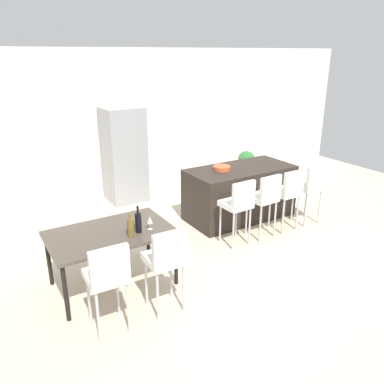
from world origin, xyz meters
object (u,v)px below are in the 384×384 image
dining_chair_far (166,257)px  refrigerator (124,155)px  wine_bottle_end (130,227)px  fruit_bowl (222,168)px  bar_chair_right (288,190)px  wine_bottle_right (138,222)px  kitchen_island (240,193)px  wine_glass_left (150,220)px  dining_table (111,236)px  bar_chair_far (311,185)px  dining_chair_near (107,275)px  bar_chair_middle (265,196)px  potted_plant (246,161)px  bar_chair_left (238,202)px

dining_chair_far → refrigerator: bearing=74.8°
wine_bottle_end → fruit_bowl: 2.48m
bar_chair_right → wine_bottle_end: bearing=-174.4°
bar_chair_right → wine_bottle_right: size_ratio=3.05×
refrigerator → fruit_bowl: 2.09m
kitchen_island → wine_glass_left: size_ratio=10.88×
dining_table → kitchen_island: bearing=17.9°
bar_chair_far → dining_chair_near: bearing=-167.3°
kitchen_island → dining_table: size_ratio=1.27×
bar_chair_middle → wine_glass_left: size_ratio=6.03×
fruit_bowl → potted_plant: bearing=41.6°
kitchen_island → wine_bottle_end: wine_bottle_end is taller
dining_table → wine_bottle_right: wine_bottle_right is taller
wine_glass_left → wine_bottle_right: bearing=-179.2°
wine_glass_left → fruit_bowl: bearing=30.7°
bar_chair_right → dining_chair_far: 2.84m
bar_chair_far → potted_plant: bar_chair_far is taller
bar_chair_right → dining_chair_far: same height
dining_chair_near → bar_chair_middle: bearing=16.9°
kitchen_island → bar_chair_right: bearing=-68.7°
kitchen_island → wine_bottle_right: (-2.40, -1.06, 0.41)m
bar_chair_middle → wine_glass_left: (-2.08, -0.22, 0.17)m
bar_chair_left → wine_bottle_right: bearing=-172.6°
kitchen_island → bar_chair_middle: (-0.17, -0.84, 0.24)m
wine_bottle_right → refrigerator: (1.01, 2.94, 0.05)m
wine_bottle_end → refrigerator: (1.14, 3.00, 0.06)m
dining_chair_near → refrigerator: (1.64, 3.59, 0.22)m
wine_bottle_end → wine_bottle_right: (0.13, 0.06, 0.01)m
kitchen_island → bar_chair_left: 1.11m
bar_chair_left → bar_chair_far: size_ratio=1.00×
bar_chair_far → fruit_bowl: (-1.21, 0.90, 0.26)m
kitchen_island → dining_table: (-2.70, -0.88, 0.22)m
bar_chair_right → wine_bottle_right: 2.74m
bar_chair_right → dining_table: 3.03m
dining_chair_near → bar_chair_far: bearing=12.7°
potted_plant → kitchen_island: bearing=-131.8°
kitchen_island → fruit_bowl: fruit_bowl is taller
wine_bottle_right → bar_chair_right: bearing=4.7°
bar_chair_right → dining_table: size_ratio=0.70×
dining_table → wine_glass_left: size_ratio=8.58×
dining_chair_far → refrigerator: 3.72m
bar_chair_far → bar_chair_middle: bearing=-180.0°
refrigerator → fruit_bowl: (1.04, -1.81, 0.04)m
potted_plant → bar_chair_middle: bearing=-124.2°
bar_chair_middle → bar_chair_far: same height
kitchen_island → wine_bottle_end: size_ratio=6.36×
dining_table → wine_glass_left: bearing=-21.8°
dining_table → dining_chair_far: bearing=-68.2°
bar_chair_right → wine_bottle_end: 2.88m
dining_chair_near → wine_bottle_end: bearing=49.4°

